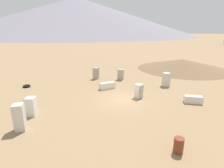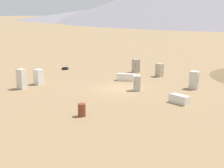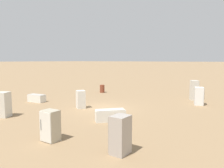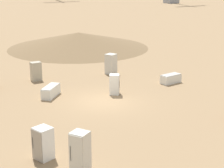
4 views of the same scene
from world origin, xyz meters
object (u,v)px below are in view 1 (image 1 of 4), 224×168
discarded_fridge_1 (193,99)px  discarded_fridge_7 (107,86)px  discarded_fridge_2 (19,117)px  discarded_fridge_0 (31,106)px  discarded_fridge_6 (121,75)px  discarded_fridge_3 (139,91)px  discarded_fridge_5 (166,80)px  rusty_barrel (179,145)px  scrap_tire (27,86)px  discarded_fridge_4 (96,73)px

discarded_fridge_1 → discarded_fridge_7: bearing=-106.2°
discarded_fridge_2 → discarded_fridge_7: size_ratio=1.03×
discarded_fridge_0 → discarded_fridge_6: discarded_fridge_0 is taller
discarded_fridge_3 → discarded_fridge_5: 5.44m
discarded_fridge_1 → rusty_barrel: 8.01m
discarded_fridge_3 → scrap_tire: (-13.33, -1.20, -0.57)m
discarded_fridge_7 → rusty_barrel: size_ratio=2.03×
discarded_fridge_2 → discarded_fridge_7: bearing=-45.8°
discarded_fridge_6 → rusty_barrel: discarded_fridge_6 is taller
discarded_fridge_0 → discarded_fridge_5: (9.53, 11.63, 0.08)m
discarded_fridge_0 → rusty_barrel: bearing=-114.4°
discarded_fridge_3 → discarded_fridge_4: bearing=-95.0°
discarded_fridge_1 → discarded_fridge_7: 9.15m
discarded_fridge_2 → discarded_fridge_6: size_ratio=1.29×
discarded_fridge_5 → scrap_tire: discarded_fridge_5 is taller
discarded_fridge_3 → discarded_fridge_4: discarded_fridge_4 is taller
discarded_fridge_3 → rusty_barrel: 8.39m
discarded_fridge_1 → scrap_tire: 18.46m
discarded_fridge_2 → discarded_fridge_0: bearing=-8.2°
discarded_fridge_7 → discarded_fridge_1: bearing=34.2°
discarded_fridge_0 → rusty_barrel: 11.00m
scrap_tire → discarded_fridge_6: bearing=36.4°
discarded_fridge_4 → discarded_fridge_6: (3.41, 0.72, -0.06)m
discarded_fridge_5 → discarded_fridge_7: bearing=-88.1°
discarded_fridge_5 → discarded_fridge_2: bearing=-58.2°
discarded_fridge_0 → discarded_fridge_2: bearing=-175.1°
scrap_tire → discarded_fridge_7: bearing=16.6°
discarded_fridge_1 → rusty_barrel: bearing=-18.2°
scrap_tire → discarded_fridge_5: bearing=21.4°
discarded_fridge_2 → discarded_fridge_4: (-0.86, 13.87, -0.15)m
discarded_fridge_3 → discarded_fridge_7: 4.33m
discarded_fridge_2 → discarded_fridge_5: 16.10m
discarded_fridge_1 → discarded_fridge_7: discarded_fridge_7 is taller
discarded_fridge_0 → discarded_fridge_1: bearing=-80.2°
discarded_fridge_4 → rusty_barrel: 16.71m
discarded_fridge_2 → discarded_fridge_4: 13.90m
discarded_fridge_4 → discarded_fridge_3: bearing=53.7°
discarded_fridge_0 → discarded_fridge_6: bearing=-35.8°
discarded_fridge_0 → scrap_tire: 8.26m
discarded_fridge_1 → discarded_fridge_3: bearing=-94.2°
discarded_fridge_4 → discarded_fridge_7: bearing=40.5°
rusty_barrel → discarded_fridge_3: bearing=116.6°
discarded_fridge_6 → scrap_tire: 11.95m
discarded_fridge_4 → discarded_fridge_1: bearing=68.3°
scrap_tire → rusty_barrel: (17.08, -6.29, 0.32)m
discarded_fridge_4 → discarded_fridge_6: 3.49m
discarded_fridge_4 → discarded_fridge_7: discarded_fridge_4 is taller
discarded_fridge_3 → discarded_fridge_5: bearing=-174.3°
discarded_fridge_0 → discarded_fridge_7: discarded_fridge_0 is taller
discarded_fridge_2 → discarded_fridge_6: discarded_fridge_2 is taller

